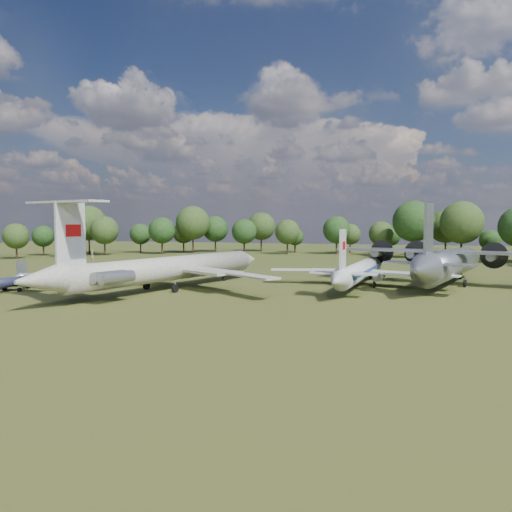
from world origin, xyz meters
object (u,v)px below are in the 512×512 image
(il62_airliner, at_px, (170,273))
(an12_transport, at_px, (449,268))
(tu104_jet, at_px, (360,274))
(small_prop_northwest, at_px, (49,278))
(person_on_il62, at_px, (92,256))
(small_prop_west, at_px, (13,284))

(il62_airliner, height_order, an12_transport, an12_transport)
(tu104_jet, distance_m, an12_transport, 13.96)
(il62_airliner, xyz_separation_m, tu104_jet, (26.29, 11.22, -0.51))
(small_prop_northwest, bearing_deg, il62_airliner, 19.10)
(small_prop_northwest, relative_size, person_on_il62, 8.23)
(an12_transport, bearing_deg, il62_airliner, -141.27)
(an12_transport, height_order, small_prop_west, an12_transport)
(tu104_jet, bearing_deg, person_on_il62, -135.95)
(an12_transport, height_order, small_prop_northwest, an12_transport)
(small_prop_west, xyz_separation_m, small_prop_northwest, (-0.69, 8.35, -0.02))
(an12_transport, relative_size, person_on_il62, 24.51)
(small_prop_west, relative_size, person_on_il62, 8.41)
(il62_airliner, bearing_deg, an12_transport, 40.31)
(small_prop_northwest, height_order, person_on_il62, person_on_il62)
(small_prop_west, xyz_separation_m, person_on_il62, (16.51, -5.18, 4.59))
(il62_airliner, height_order, person_on_il62, person_on_il62)
(il62_airliner, height_order, small_prop_west, il62_airliner)
(person_on_il62, bearing_deg, an12_transport, -111.35)
(il62_airliner, bearing_deg, tu104_jet, 40.98)
(tu104_jet, bearing_deg, an12_transport, 26.84)
(person_on_il62, bearing_deg, tu104_jet, -106.82)
(il62_airliner, height_order, tu104_jet, il62_airliner)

